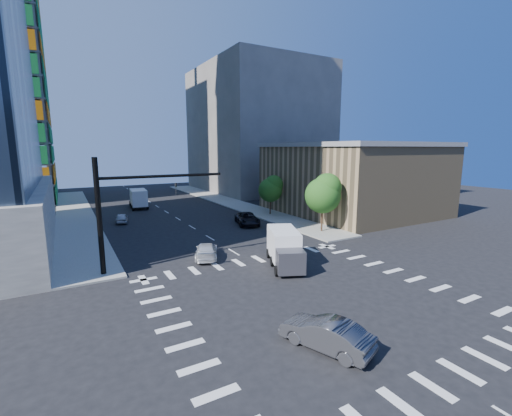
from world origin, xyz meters
TOP-DOWN VIEW (x-y plane):
  - ground at (0.00, 0.00)m, footprint 160.00×160.00m
  - road_markings at (0.00, 0.00)m, footprint 20.00×20.00m
  - sidewalk_ne at (12.50, 40.00)m, footprint 5.00×60.00m
  - sidewalk_nw at (-12.50, 40.00)m, footprint 5.00×60.00m
  - commercial_building at (25.00, 22.00)m, footprint 20.50×22.50m
  - bg_building_ne at (27.00, 55.00)m, footprint 24.00×30.00m
  - signal_mast_nw at (-10.00, 11.50)m, footprint 10.20×0.40m
  - tree_south at (12.63, 13.90)m, footprint 4.16×4.16m
  - tree_north at (12.93, 25.90)m, footprint 3.54×3.52m
  - car_nb_far at (6.78, 21.94)m, footprint 4.01×6.03m
  - car_sb_near at (-2.91, 11.61)m, footprint 3.58×5.04m
  - car_sb_mid at (-7.25, 31.13)m, footprint 2.17×3.93m
  - car_sb_cross at (-3.02, -4.65)m, footprint 3.19×4.95m
  - box_truck_near at (2.00, 6.24)m, footprint 4.47×6.13m
  - box_truck_far at (-3.01, 42.18)m, footprint 3.09×6.18m

SIDE VIEW (x-z plane):
  - ground at x=0.00m, z-range 0.00..0.00m
  - road_markings at x=0.00m, z-range 0.00..0.01m
  - sidewalk_ne at x=12.50m, z-range 0.00..0.15m
  - sidewalk_nw at x=-12.50m, z-range 0.00..0.15m
  - car_sb_mid at x=-7.25m, z-range 0.00..1.27m
  - car_sb_near at x=-2.91m, z-range 0.00..1.36m
  - car_nb_far at x=6.78m, z-range 0.00..1.54m
  - car_sb_cross at x=-3.02m, z-range 0.00..1.54m
  - box_truck_near at x=2.00m, z-range -0.17..2.79m
  - box_truck_far at x=-3.01m, z-range -0.18..2.95m
  - tree_north at x=12.93m, z-range 1.10..6.88m
  - tree_south at x=12.63m, z-range 1.27..8.10m
  - commercial_building at x=25.00m, z-range 0.01..10.61m
  - signal_mast_nw at x=-10.00m, z-range 0.99..9.99m
  - bg_building_ne at x=27.00m, z-range 0.00..28.00m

